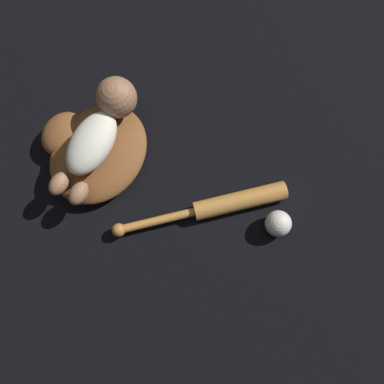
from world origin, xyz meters
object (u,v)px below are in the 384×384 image
baseball_glove (93,150)px  baseball (278,224)px  baby_figure (101,128)px  baseball_bat (222,205)px

baseball_glove → baseball: bearing=-88.1°
baby_figure → baseball: (-0.03, -0.54, -0.08)m
baby_figure → baseball_glove: bearing=154.0°
baseball_bat → baseball: baseball is taller
baby_figure → baseball: baby_figure is taller
baseball_glove → baseball_bat: size_ratio=0.82×
baseball_glove → baby_figure: baby_figure is taller
baseball_glove → baseball_bat: bearing=-89.3°
baseball_bat → baby_figure: bearing=83.9°
baseball_glove → baby_figure: bearing=-26.0°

